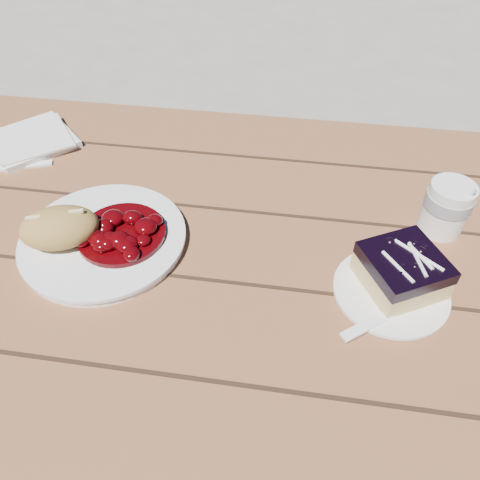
# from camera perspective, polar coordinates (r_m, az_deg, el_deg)

# --- Properties ---
(ground) EXTENTS (60.00, 60.00, 0.00)m
(ground) POSITION_cam_1_polar(r_m,az_deg,el_deg) (1.39, -1.07, -22.55)
(ground) COLOR gray
(ground) RESTS_ON ground
(picnic_table) EXTENTS (2.00, 1.55, 0.75)m
(picnic_table) POSITION_cam_1_polar(r_m,az_deg,el_deg) (0.87, -1.58, -7.80)
(picnic_table) COLOR brown
(picnic_table) RESTS_ON ground
(main_plate) EXTENTS (0.26, 0.26, 0.02)m
(main_plate) POSITION_cam_1_polar(r_m,az_deg,el_deg) (0.78, -16.25, -0.00)
(main_plate) COLOR white
(main_plate) RESTS_ON picnic_table
(goulash_stew) EXTENTS (0.14, 0.14, 0.04)m
(goulash_stew) POSITION_cam_1_polar(r_m,az_deg,el_deg) (0.75, -14.45, 1.59)
(goulash_stew) COLOR #470205
(goulash_stew) RESTS_ON main_plate
(bread_roll) EXTENTS (0.14, 0.12, 0.06)m
(bread_roll) POSITION_cam_1_polar(r_m,az_deg,el_deg) (0.76, -21.16, 1.42)
(bread_roll) COLOR #AB8641
(bread_roll) RESTS_ON main_plate
(dessert_plate) EXTENTS (0.16, 0.16, 0.01)m
(dessert_plate) POSITION_cam_1_polar(r_m,az_deg,el_deg) (0.71, 17.85, -6.07)
(dessert_plate) COLOR white
(dessert_plate) RESTS_ON picnic_table
(blueberry_cake) EXTENTS (0.14, 0.14, 0.06)m
(blueberry_cake) POSITION_cam_1_polar(r_m,az_deg,el_deg) (0.70, 19.15, -3.47)
(blueberry_cake) COLOR #D4BA74
(blueberry_cake) RESTS_ON dessert_plate
(fork_dessert) EXTENTS (0.14, 0.12, 0.00)m
(fork_dessert) POSITION_cam_1_polar(r_m,az_deg,el_deg) (0.67, 16.65, -9.17)
(fork_dessert) COLOR white
(fork_dessert) RESTS_ON dessert_plate
(coffee_cup) EXTENTS (0.07, 0.07, 0.09)m
(coffee_cup) POSITION_cam_1_polar(r_m,az_deg,el_deg) (0.82, 23.84, 3.60)
(coffee_cup) COLOR white
(coffee_cup) RESTS_ON picnic_table
(napkin_stack) EXTENTS (0.21, 0.21, 0.01)m
(napkin_stack) POSITION_cam_1_polar(r_m,az_deg,el_deg) (1.06, -24.04, 11.01)
(napkin_stack) COLOR white
(napkin_stack) RESTS_ON picnic_table
(fork_table) EXTENTS (0.16, 0.08, 0.00)m
(fork_table) POSITION_cam_1_polar(r_m,az_deg,el_deg) (1.00, -25.40, 8.13)
(fork_table) COLOR white
(fork_table) RESTS_ON picnic_table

